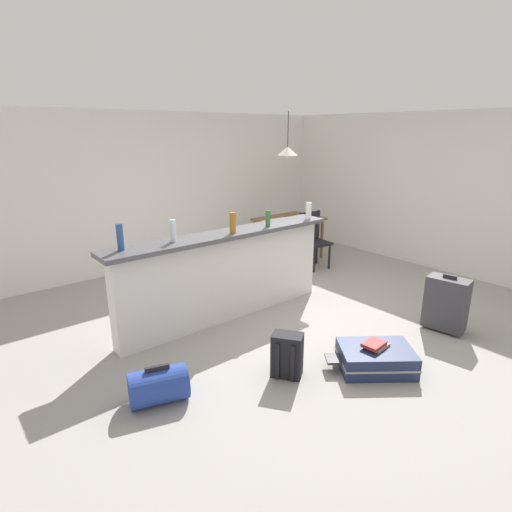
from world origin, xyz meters
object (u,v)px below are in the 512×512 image
Objects in this scene: bottle_blue at (120,237)px; book_stack at (375,345)px; suitcase_flat_navy at (375,358)px; bottle_clear at (173,231)px; bottle_white at (309,211)px; suitcase_upright_charcoal at (446,303)px; pendant_lamp at (288,151)px; duffel_bag_blue at (158,386)px; bottle_amber at (233,223)px; dining_table at (289,223)px; backpack_black at (287,355)px; dining_chair_near_partition at (313,237)px; bottle_green at (268,219)px.

bottle_blue is 0.97× the size of book_stack.
bottle_clear is at bearing 120.35° from suitcase_flat_navy.
bottle_clear is 1.97m from bottle_white.
suitcase_upright_charcoal is 1.29m from book_stack.
bottle_clear is at bearing -156.48° from pendant_lamp.
pendant_lamp reaches higher than duffel_bag_blue.
bottle_amber is at bearing 101.99° from suitcase_flat_navy.
dining_table is 1.28× the size of suitcase_flat_navy.
pendant_lamp reaches higher than bottle_white.
duffel_bag_blue is 1.99× the size of book_stack.
pendant_lamp reaches higher than suitcase_upright_charcoal.
suitcase_upright_charcoal is (-0.55, -3.13, -0.32)m from dining_table.
backpack_black is (-1.60, -1.29, -0.98)m from bottle_white.
book_stack is (-1.83, -2.51, -0.27)m from dining_chair_near_partition.
bottle_white is at bearing 0.28° from bottle_green.
dining_chair_near_partition reaches higher than suitcase_upright_charcoal.
suitcase_flat_navy is at bearing -116.53° from bottle_white.
bottle_blue is at bearing 174.02° from bottle_amber.
dining_chair_near_partition reaches higher than suitcase_flat_navy.
suitcase_upright_charcoal is (2.01, -0.49, 0.13)m from backpack_black.
bottle_white is at bearing 38.95° from backpack_black.
bottle_amber is (1.27, -0.13, -0.01)m from bottle_blue.
dining_chair_near_partition is 2.61m from suitcase_upright_charcoal.
duffel_bag_blue is at bearing -148.40° from bottle_amber.
bottle_white reaches higher than suitcase_flat_navy.
bottle_amber is 2.59m from suitcase_upright_charcoal.
dining_table is (0.96, 1.35, -0.53)m from bottle_white.
bottle_green is (1.80, -0.14, -0.03)m from bottle_blue.
dining_chair_near_partition is 4.05m from duffel_bag_blue.
bottle_amber reaches higher than bottle_clear.
bottle_white reaches higher than bottle_green.
bottle_amber is 2.43m from dining_chair_near_partition.
suitcase_flat_navy is at bearing 179.17° from suitcase_upright_charcoal.
bottle_clear is 1.25m from bottle_green.
book_stack is (-0.16, -1.74, -0.92)m from bottle_green.
backpack_black is (0.37, -1.39, -0.99)m from bottle_clear.
bottle_white is at bearing 103.01° from suitcase_upright_charcoal.
bottle_amber reaches higher than bottle_white.
suitcase_flat_navy is (-1.84, -2.53, -0.41)m from dining_chair_near_partition.
bottle_clear is 2.41m from suitcase_flat_navy.
suitcase_upright_charcoal is (0.41, -1.78, -0.85)m from bottle_white.
suitcase_flat_navy is at bearing -33.01° from backpack_black.
bottle_white is at bearing 63.28° from book_stack.
bottle_green reaches higher than suitcase_upright_charcoal.
bottle_green is at bearing -0.31° from bottle_amber.
pendant_lamp is (2.83, 1.23, 0.69)m from bottle_clear.
book_stack is at bearing -120.72° from dining_table.
bottle_amber reaches higher than bottle_green.
bottle_clear reaches higher than bottle_white.
bottle_green is 0.73× the size of book_stack.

